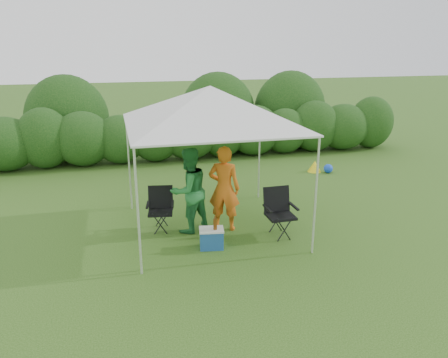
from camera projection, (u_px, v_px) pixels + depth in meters
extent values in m
plane|color=#3F6921|center=(217.00, 238.00, 8.36)|extent=(70.00, 70.00, 0.00)
ellipsoid|color=#234C17|center=(5.00, 144.00, 12.52)|extent=(1.80, 1.53, 1.57)
cylinder|color=#382616|center=(8.00, 165.00, 12.71)|extent=(0.12, 0.12, 0.30)
ellipsoid|color=#234C17|center=(44.00, 138.00, 12.74)|extent=(1.57, 1.34, 1.80)
cylinder|color=#382616|center=(47.00, 163.00, 12.97)|extent=(0.12, 0.12, 0.30)
ellipsoid|color=#234C17|center=(83.00, 139.00, 13.02)|extent=(1.72, 1.47, 1.65)
cylinder|color=#382616|center=(85.00, 161.00, 13.22)|extent=(0.12, 0.12, 0.30)
ellipsoid|color=#234C17|center=(120.00, 139.00, 13.29)|extent=(1.50, 1.28, 1.50)
cylinder|color=#382616|center=(121.00, 158.00, 13.47)|extent=(0.12, 0.12, 0.30)
ellipsoid|color=#234C17|center=(155.00, 134.00, 13.51)|extent=(1.65, 1.40, 1.73)
cylinder|color=#382616|center=(156.00, 156.00, 13.73)|extent=(0.12, 0.12, 0.30)
ellipsoid|color=#234C17|center=(189.00, 135.00, 13.79)|extent=(1.80, 1.53, 1.57)
cylinder|color=#382616|center=(190.00, 154.00, 13.98)|extent=(0.12, 0.12, 0.30)
ellipsoid|color=#234C17|center=(222.00, 130.00, 14.01)|extent=(1.58, 1.34, 1.80)
cylinder|color=#382616|center=(222.00, 152.00, 14.24)|extent=(0.12, 0.12, 0.30)
ellipsoid|color=#234C17|center=(254.00, 130.00, 14.29)|extent=(1.72, 1.47, 1.65)
cylinder|color=#382616|center=(254.00, 150.00, 14.49)|extent=(0.12, 0.12, 0.30)
ellipsoid|color=#234C17|center=(285.00, 131.00, 14.56)|extent=(1.50, 1.28, 1.50)
cylinder|color=#382616|center=(284.00, 148.00, 14.74)|extent=(0.12, 0.12, 0.30)
ellipsoid|color=#234C17|center=(315.00, 126.00, 14.78)|extent=(1.65, 1.40, 1.73)
cylinder|color=#382616|center=(313.00, 147.00, 15.00)|extent=(0.12, 0.12, 0.30)
ellipsoid|color=#234C17|center=(343.00, 127.00, 15.06)|extent=(1.80, 1.53, 1.57)
cylinder|color=#382616|center=(342.00, 145.00, 15.25)|extent=(0.12, 0.12, 0.30)
ellipsoid|color=#234C17|center=(371.00, 122.00, 15.28)|extent=(1.57, 1.34, 1.80)
cylinder|color=#382616|center=(369.00, 143.00, 15.51)|extent=(0.12, 0.12, 0.30)
cylinder|color=silver|center=(138.00, 214.00, 6.76)|extent=(0.04, 0.04, 2.10)
cylinder|color=silver|center=(316.00, 197.00, 7.47)|extent=(0.04, 0.04, 2.10)
cylinder|color=silver|center=(129.00, 164.00, 9.53)|extent=(0.04, 0.04, 2.10)
cylinder|color=silver|center=(259.00, 155.00, 10.24)|extent=(0.04, 0.04, 2.10)
cube|color=white|center=(210.00, 124.00, 8.18)|extent=(3.10, 3.10, 0.03)
pyramid|color=white|center=(210.00, 105.00, 8.07)|extent=(3.10, 3.10, 0.70)
cube|color=black|center=(280.00, 216.00, 8.33)|extent=(0.52, 0.48, 0.05)
cube|color=black|center=(277.00, 199.00, 8.45)|extent=(0.51, 0.15, 0.49)
cube|color=black|center=(268.00, 209.00, 8.22)|extent=(0.05, 0.43, 0.03)
cube|color=black|center=(294.00, 206.00, 8.35)|extent=(0.05, 0.43, 0.03)
cylinder|color=black|center=(274.00, 232.00, 8.14)|extent=(0.02, 0.02, 0.41)
cylinder|color=black|center=(295.00, 229.00, 8.25)|extent=(0.02, 0.02, 0.41)
cylinder|color=black|center=(266.00, 223.00, 8.54)|extent=(0.02, 0.02, 0.41)
cylinder|color=black|center=(286.00, 221.00, 8.65)|extent=(0.02, 0.02, 0.41)
cube|color=black|center=(161.00, 212.00, 8.62)|extent=(0.54, 0.51, 0.05)
cube|color=black|center=(160.00, 197.00, 8.73)|extent=(0.49, 0.20, 0.45)
cube|color=black|center=(148.00, 205.00, 8.55)|extent=(0.11, 0.40, 0.03)
cube|color=black|center=(173.00, 204.00, 8.59)|extent=(0.11, 0.40, 0.03)
cylinder|color=black|center=(150.00, 225.00, 8.47)|extent=(0.02, 0.02, 0.38)
cylinder|color=black|center=(171.00, 225.00, 8.50)|extent=(0.02, 0.02, 0.38)
cylinder|color=black|center=(152.00, 217.00, 8.85)|extent=(0.02, 0.02, 0.38)
cylinder|color=black|center=(171.00, 217.00, 8.88)|extent=(0.02, 0.02, 0.38)
imported|color=orange|center=(224.00, 188.00, 8.54)|extent=(0.74, 0.63, 1.71)
imported|color=#297F3D|center=(189.00, 190.00, 8.45)|extent=(1.02, 0.94, 1.69)
cube|color=#205294|center=(211.00, 239.00, 7.93)|extent=(0.46, 0.37, 0.34)
cube|color=silver|center=(211.00, 230.00, 7.87)|extent=(0.49, 0.39, 0.03)
cylinder|color=#592D0C|center=(215.00, 223.00, 7.81)|extent=(0.07, 0.07, 0.26)
cone|color=yellow|center=(315.00, 166.00, 12.59)|extent=(0.39, 0.39, 0.32)
sphere|color=blue|center=(328.00, 169.00, 12.48)|extent=(0.26, 0.26, 0.26)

